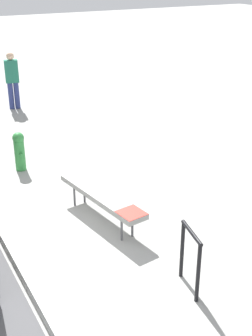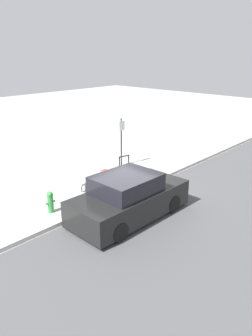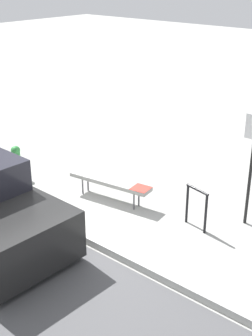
% 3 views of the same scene
% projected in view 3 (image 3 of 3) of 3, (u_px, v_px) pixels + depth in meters
% --- Properties ---
extents(ground_plane, '(60.00, 60.00, 0.00)m').
position_uv_depth(ground_plane, '(68.00, 231.00, 8.86)').
color(ground_plane, '#9E9E99').
extents(curb, '(60.00, 0.20, 0.13)m').
position_uv_depth(curb, '(68.00, 228.00, 8.84)').
color(curb, '#B7B7B2').
rests_on(curb, ground_plane).
extents(bench, '(1.92, 0.62, 0.48)m').
position_uv_depth(bench, '(110.00, 182.00, 9.86)').
color(bench, '#515156').
rests_on(bench, ground_plane).
extents(bike_rack, '(0.55, 0.17, 0.83)m').
position_uv_depth(bike_rack, '(197.00, 204.00, 8.78)').
color(bike_rack, black).
rests_on(bike_rack, ground_plane).
extents(sign_post, '(0.36, 0.08, 2.30)m').
position_uv_depth(sign_post, '(252.00, 157.00, 8.57)').
color(sign_post, black).
rests_on(sign_post, ground_plane).
extents(fire_hydrant, '(0.36, 0.22, 0.77)m').
position_uv_depth(fire_hydrant, '(17.00, 160.00, 10.99)').
color(fire_hydrant, '#338C3F').
rests_on(fire_hydrant, ground_plane).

